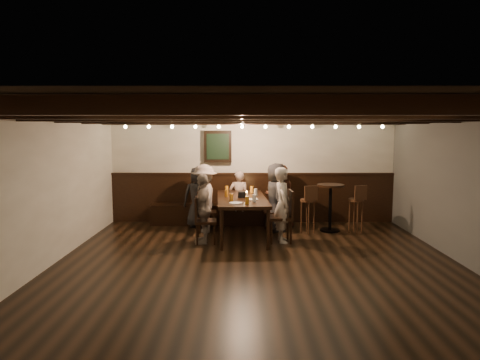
{
  "coord_description": "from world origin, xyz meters",
  "views": [
    {
      "loc": [
        -0.26,
        -6.32,
        2.11
      ],
      "look_at": [
        -0.29,
        1.3,
        1.23
      ],
      "focal_mm": 32.0,
      "sensor_mm": 36.0,
      "label": 1
    }
  ],
  "objects_px": {
    "chair_right_near": "(274,219)",
    "person_right_far": "(283,205)",
    "chair_left_far": "(205,229)",
    "person_bench_centre": "(239,198)",
    "person_left_near": "(204,198)",
    "bar_stool_left": "(308,216)",
    "person_bench_right": "(280,196)",
    "high_top_table": "(330,201)",
    "dining_table": "(242,201)",
    "chair_left_near": "(206,219)",
    "person_right_near": "(276,197)",
    "chair_right_far": "(281,226)",
    "bar_stool_right": "(356,215)",
    "person_left_far": "(203,209)",
    "person_bench_left": "(198,197)"
  },
  "relations": [
    {
      "from": "person_left_near",
      "to": "chair_right_near",
      "type": "bearing_deg",
      "value": 90.0
    },
    {
      "from": "chair_right_near",
      "to": "person_left_near",
      "type": "bearing_deg",
      "value": 90.0
    },
    {
      "from": "chair_right_far",
      "to": "high_top_table",
      "type": "xyz_separation_m",
      "value": [
        1.11,
        0.87,
        0.35
      ]
    },
    {
      "from": "bar_stool_left",
      "to": "person_right_near",
      "type": "bearing_deg",
      "value": 145.61
    },
    {
      "from": "chair_left_near",
      "to": "person_bench_right",
      "type": "height_order",
      "value": "person_bench_right"
    },
    {
      "from": "chair_left_far",
      "to": "person_bench_centre",
      "type": "height_order",
      "value": "person_bench_centre"
    },
    {
      "from": "chair_left_near",
      "to": "person_right_near",
      "type": "bearing_deg",
      "value": 90.0
    },
    {
      "from": "person_left_near",
      "to": "person_left_far",
      "type": "bearing_deg",
      "value": -0.0
    },
    {
      "from": "person_left_near",
      "to": "person_right_far",
      "type": "height_order",
      "value": "person_right_far"
    },
    {
      "from": "chair_left_far",
      "to": "high_top_table",
      "type": "height_order",
      "value": "high_top_table"
    },
    {
      "from": "chair_left_near",
      "to": "bar_stool_left",
      "type": "distance_m",
      "value": 2.11
    },
    {
      "from": "dining_table",
      "to": "bar_stool_left",
      "type": "distance_m",
      "value": 1.43
    },
    {
      "from": "chair_right_far",
      "to": "person_bench_centre",
      "type": "xyz_separation_m",
      "value": [
        -0.81,
        1.46,
        0.31
      ]
    },
    {
      "from": "person_right_far",
      "to": "bar_stool_left",
      "type": "height_order",
      "value": "person_right_far"
    },
    {
      "from": "chair_left_far",
      "to": "bar_stool_right",
      "type": "bearing_deg",
      "value": 101.29
    },
    {
      "from": "chair_left_near",
      "to": "person_right_far",
      "type": "relative_size",
      "value": 0.6
    },
    {
      "from": "person_bench_centre",
      "to": "person_left_near",
      "type": "height_order",
      "value": "person_left_near"
    },
    {
      "from": "chair_right_far",
      "to": "bar_stool_right",
      "type": "relative_size",
      "value": 0.98
    },
    {
      "from": "person_bench_centre",
      "to": "person_left_near",
      "type": "relative_size",
      "value": 0.86
    },
    {
      "from": "high_top_table",
      "to": "person_right_near",
      "type": "bearing_deg",
      "value": 178.41
    },
    {
      "from": "chair_right_far",
      "to": "bar_stool_right",
      "type": "height_order",
      "value": "bar_stool_right"
    },
    {
      "from": "dining_table",
      "to": "person_bench_right",
      "type": "distance_m",
      "value": 1.27
    },
    {
      "from": "person_left_far",
      "to": "bar_stool_right",
      "type": "bearing_deg",
      "value": 101.18
    },
    {
      "from": "chair_right_far",
      "to": "person_left_near",
      "type": "distance_m",
      "value": 1.77
    },
    {
      "from": "chair_right_near",
      "to": "person_bench_right",
      "type": "distance_m",
      "value": 0.64
    },
    {
      "from": "chair_right_near",
      "to": "person_right_far",
      "type": "bearing_deg",
      "value": -177.96
    },
    {
      "from": "person_right_near",
      "to": "person_right_far",
      "type": "bearing_deg",
      "value": 180.0
    },
    {
      "from": "person_right_near",
      "to": "person_right_far",
      "type": "height_order",
      "value": "person_right_near"
    },
    {
      "from": "person_right_near",
      "to": "bar_stool_left",
      "type": "height_order",
      "value": "person_right_near"
    },
    {
      "from": "person_right_far",
      "to": "chair_left_near",
      "type": "bearing_deg",
      "value": 58.49
    },
    {
      "from": "high_top_table",
      "to": "bar_stool_right",
      "type": "xyz_separation_m",
      "value": [
        0.5,
        -0.16,
        -0.28
      ]
    },
    {
      "from": "bar_stool_right",
      "to": "chair_right_far",
      "type": "bearing_deg",
      "value": -175.24
    },
    {
      "from": "dining_table",
      "to": "chair_left_near",
      "type": "xyz_separation_m",
      "value": [
        -0.74,
        0.41,
        -0.46
      ]
    },
    {
      "from": "person_left_near",
      "to": "dining_table",
      "type": "bearing_deg",
      "value": 59.04
    },
    {
      "from": "chair_left_near",
      "to": "person_bench_left",
      "type": "xyz_separation_m",
      "value": [
        -0.21,
        0.44,
        0.4
      ]
    },
    {
      "from": "person_bench_centre",
      "to": "person_bench_right",
      "type": "xyz_separation_m",
      "value": [
        0.91,
        -0.1,
        0.07
      ]
    },
    {
      "from": "bar_stool_left",
      "to": "dining_table",
      "type": "bearing_deg",
      "value": 176.7
    },
    {
      "from": "chair_right_near",
      "to": "person_right_near",
      "type": "xyz_separation_m",
      "value": [
        0.03,
        0.0,
        0.46
      ]
    },
    {
      "from": "high_top_table",
      "to": "chair_right_far",
      "type": "bearing_deg",
      "value": -142.01
    },
    {
      "from": "person_bench_right",
      "to": "person_left_far",
      "type": "height_order",
      "value": "person_bench_right"
    },
    {
      "from": "high_top_table",
      "to": "bar_stool_right",
      "type": "distance_m",
      "value": 0.59
    },
    {
      "from": "chair_left_far",
      "to": "person_left_far",
      "type": "distance_m",
      "value": 0.39
    },
    {
      "from": "person_left_near",
      "to": "person_right_far",
      "type": "xyz_separation_m",
      "value": [
        1.55,
        -0.81,
        0.0
      ]
    },
    {
      "from": "chair_left_far",
      "to": "person_bench_centre",
      "type": "relative_size",
      "value": 0.71
    },
    {
      "from": "chair_left_far",
      "to": "person_left_near",
      "type": "distance_m",
      "value": 1.0
    },
    {
      "from": "high_top_table",
      "to": "bar_stool_left",
      "type": "distance_m",
      "value": 0.61
    },
    {
      "from": "bar_stool_right",
      "to": "bar_stool_left",
      "type": "bearing_deg",
      "value": 163.79
    },
    {
      "from": "chair_left_far",
      "to": "high_top_table",
      "type": "distance_m",
      "value": 2.75
    },
    {
      "from": "person_bench_right",
      "to": "person_left_near",
      "type": "height_order",
      "value": "person_left_near"
    },
    {
      "from": "chair_right_near",
      "to": "person_bench_left",
      "type": "distance_m",
      "value": 1.73
    }
  ]
}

